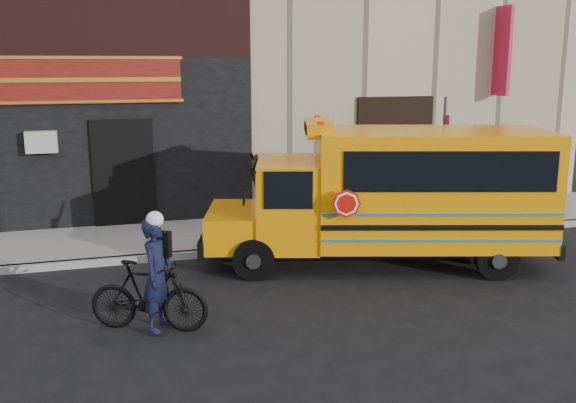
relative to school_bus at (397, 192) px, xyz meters
The scene contains 7 objects.
ground 2.66m from the school_bus, 152.46° to the right, with size 120.00×120.00×0.00m, color black.
curb 2.89m from the school_bus, 140.80° to the left, with size 40.00×0.20×0.15m, color gray.
sidewalk 3.92m from the school_bus, 122.22° to the left, with size 40.00×3.00×0.15m, color slate.
school_bus is the anchor object (origin of this frame).
sign_pole 2.66m from the school_bus, 40.74° to the left, with size 0.07×0.29×3.28m.
bicycle 5.53m from the school_bus, 158.61° to the right, with size 0.52×1.85×1.11m, color black.
cyclist 5.40m from the school_bus, 157.11° to the right, with size 0.63×0.42×1.73m, color black.
Camera 1 is at (-3.69, -10.44, 4.02)m, focal length 40.00 mm.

